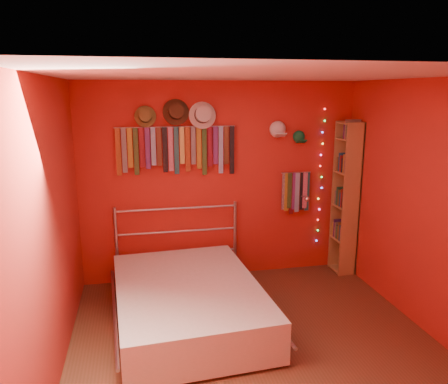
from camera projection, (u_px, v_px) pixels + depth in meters
ground at (256, 347)px, 4.14m from camera, size 3.50×3.50×0.00m
back_wall at (221, 182)px, 5.53m from camera, size 3.50×0.02×2.50m
right_wall at (434, 210)px, 4.20m from camera, size 0.02×3.50×2.50m
left_wall at (50, 233)px, 3.52m from camera, size 0.02×3.50×2.50m
ceiling at (262, 75)px, 3.58m from camera, size 3.50×3.50×0.02m
tie_rack at (177, 148)px, 5.26m from camera, size 1.45×0.03×0.60m
small_tie_rack at (296, 191)px, 5.70m from camera, size 0.40×0.03×0.56m
fedora_olive at (145, 116)px, 5.08m from camera, size 0.25×0.14×0.25m
fedora_brown at (176, 112)px, 5.13m from camera, size 0.31×0.17×0.31m
fedora_white at (203, 115)px, 5.20m from camera, size 0.33×0.18×0.32m
cap_white at (278, 130)px, 5.47m from camera, size 0.19×0.24×0.19m
cap_green at (299, 137)px, 5.55m from camera, size 0.17×0.21×0.17m
fairy_lights at (321, 177)px, 5.75m from camera, size 0.06×0.02×1.79m
reading_lamp at (306, 199)px, 5.58m from camera, size 0.07×0.28×0.08m
bookshelf at (348, 197)px, 5.70m from camera, size 0.25×0.34×2.00m
bed at (188, 301)px, 4.55m from camera, size 1.65×2.13×1.01m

